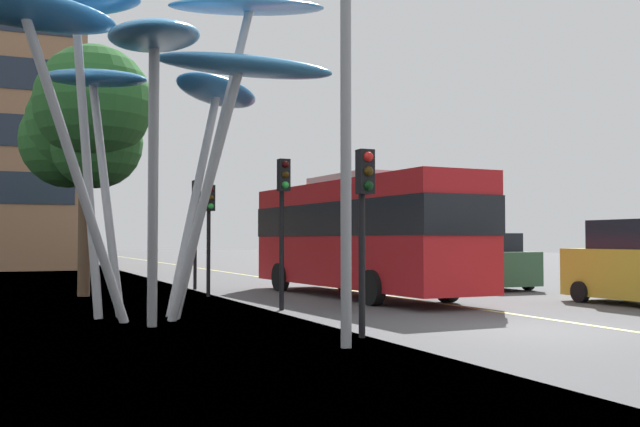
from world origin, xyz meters
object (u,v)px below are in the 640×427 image
traffic_light_opposite (196,211)px  traffic_light_kerb_near (364,201)px  car_parked_far (484,262)px  street_lamp (364,40)px  leaf_sculpture (144,57)px  traffic_light_kerb_far (283,201)px  red_bus (359,230)px  traffic_light_island_mid (210,216)px

traffic_light_opposite → traffic_light_kerb_near: bearing=-91.2°
car_parked_far → street_lamp: 16.18m
leaf_sculpture → traffic_light_kerb_far: bearing=18.5°
leaf_sculpture → traffic_light_kerb_near: (3.20, -4.32, -3.29)m
red_bus → traffic_light_opposite: size_ratio=2.84×
street_lamp → leaf_sculpture: bearing=117.7°
red_bus → street_lamp: street_lamp is taller
leaf_sculpture → traffic_light_opposite: 10.81m
red_bus → traffic_light_kerb_far: size_ratio=2.90×
traffic_light_kerb_near → car_parked_far: size_ratio=0.78×
leaf_sculpture → car_parked_far: size_ratio=2.14×
traffic_light_opposite → street_lamp: 15.23m
leaf_sculpture → traffic_light_island_mid: leaf_sculpture is taller
red_bus → traffic_light_opposite: 6.54m
traffic_light_island_mid → street_lamp: 11.76m
traffic_light_opposite → traffic_light_island_mid: bearing=-96.8°
traffic_light_kerb_near → street_lamp: 2.84m
traffic_light_kerb_far → street_lamp: (-0.92, -6.47, 2.37)m
red_bus → traffic_light_opposite: (-3.89, 5.21, 0.73)m
traffic_light_kerb_far → traffic_light_opposite: (-0.17, 8.57, 0.06)m
traffic_light_kerb_far → car_parked_far: size_ratio=0.87×
red_bus → traffic_light_opposite: traffic_light_opposite is taller
traffic_light_island_mid → traffic_light_opposite: size_ratio=0.89×
leaf_sculpture → traffic_light_island_mid: bearing=63.8°
red_bus → leaf_sculpture: 9.44m
traffic_light_opposite → street_lamp: size_ratio=0.48×
traffic_light_kerb_far → car_parked_far: 11.02m
traffic_light_kerb_near → traffic_light_island_mid: bearing=90.7°
traffic_light_kerb_near → traffic_light_island_mid: traffic_light_island_mid is taller
traffic_light_kerb_near → street_lamp: size_ratio=0.42×
traffic_light_island_mid → car_parked_far: bearing=0.6°
traffic_light_kerb_far → traffic_light_opposite: bearing=91.2°
traffic_light_opposite → red_bus: bearing=-53.3°
car_parked_far → street_lamp: size_ratio=0.54×
traffic_light_island_mid → street_lamp: street_lamp is taller
street_lamp → traffic_light_opposite: bearing=87.2°
traffic_light_opposite → car_parked_far: traffic_light_opposite is taller
leaf_sculpture → red_bus: bearing=31.9°
car_parked_far → traffic_light_kerb_near: bearing=-133.3°
traffic_light_kerb_near → traffic_light_opposite: 14.12m
red_bus → traffic_light_kerb_far: (-3.71, -3.36, 0.68)m
leaf_sculpture → traffic_light_kerb_near: bearing=-53.4°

